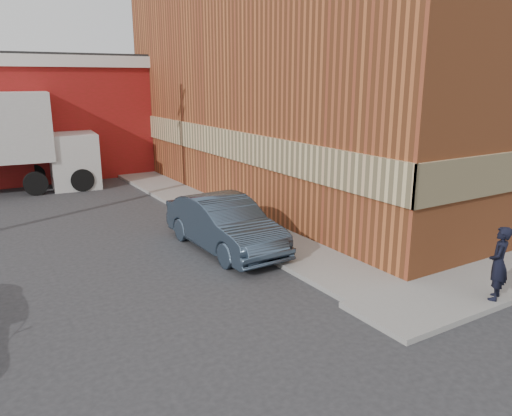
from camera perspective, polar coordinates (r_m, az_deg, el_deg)
ground at (r=10.83m, az=11.47°, el=-10.46°), size 90.00×90.00×0.00m
brick_building at (r=22.21m, az=12.53°, el=14.67°), size 14.25×18.25×9.36m
sidewalk_west at (r=18.27m, az=-6.52°, el=0.34°), size 1.80×18.00×0.12m
man at (r=11.31m, az=25.98°, el=-5.70°), size 0.67×0.59×1.55m
sedan at (r=13.50m, az=-3.63°, el=-1.82°), size 1.67×4.43×1.44m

